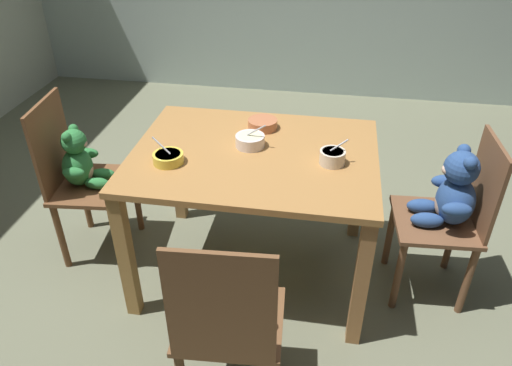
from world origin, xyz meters
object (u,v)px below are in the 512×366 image
object	(u,v)px
dining_table	(254,172)
porridge_bowl_terracotta_far_center	(262,124)
porridge_bowl_white_center	(250,141)
teddy_chair_near_right	(451,202)
porridge_bowl_cream_near_right	(332,157)
teddy_chair_near_front	(227,314)
teddy_chair_near_left	(80,170)
porridge_bowl_yellow_near_left	(168,158)

from	to	relation	value
dining_table	porridge_bowl_terracotta_far_center	xyz separation A→B (m)	(-0.00, 0.25, 0.13)
porridge_bowl_white_center	porridge_bowl_terracotta_far_center	world-z (taller)	porridge_bowl_white_center
dining_table	teddy_chair_near_right	xyz separation A→B (m)	(0.93, 0.02, -0.08)
porridge_bowl_white_center	porridge_bowl_cream_near_right	world-z (taller)	porridge_bowl_white_center
dining_table	porridge_bowl_cream_near_right	xyz separation A→B (m)	(0.36, -0.04, 0.14)
teddy_chair_near_front	porridge_bowl_cream_near_right	world-z (taller)	teddy_chair_near_front
dining_table	teddy_chair_near_left	bearing A→B (deg)	177.90
teddy_chair_near_right	porridge_bowl_white_center	world-z (taller)	teddy_chair_near_right
teddy_chair_near_front	porridge_bowl_white_center	world-z (taller)	teddy_chair_near_front
porridge_bowl_white_center	porridge_bowl_yellow_near_left	size ratio (longest dim) A/B	1.02
teddy_chair_near_left	teddy_chair_near_right	bearing A→B (deg)	-6.10
teddy_chair_near_right	porridge_bowl_terracotta_far_center	world-z (taller)	teddy_chair_near_right
teddy_chair_near_right	porridge_bowl_terracotta_far_center	size ratio (longest dim) A/B	5.77
teddy_chair_near_left	porridge_bowl_white_center	bearing A→B (deg)	-4.12
teddy_chair_near_right	teddy_chair_near_front	size ratio (longest dim) A/B	0.95
teddy_chair_near_right	porridge_bowl_cream_near_right	distance (m)	0.61
teddy_chair_near_front	dining_table	bearing A→B (deg)	-1.07
dining_table	porridge_bowl_white_center	bearing A→B (deg)	117.60
porridge_bowl_white_center	porridge_bowl_cream_near_right	distance (m)	0.41
dining_table	porridge_bowl_cream_near_right	bearing A→B (deg)	-6.48
dining_table	porridge_bowl_white_center	world-z (taller)	porridge_bowl_white_center
teddy_chair_near_front	porridge_bowl_terracotta_far_center	size ratio (longest dim) A/B	6.07
teddy_chair_near_left	porridge_bowl_yellow_near_left	xyz separation A→B (m)	(0.57, -0.19, 0.24)
porridge_bowl_cream_near_right	teddy_chair_near_front	bearing A→B (deg)	-113.12
dining_table	porridge_bowl_white_center	size ratio (longest dim) A/B	7.74
porridge_bowl_cream_near_right	porridge_bowl_yellow_near_left	bearing A→B (deg)	-171.07
dining_table	teddy_chair_near_left	distance (m)	0.94
dining_table	porridge_bowl_yellow_near_left	xyz separation A→B (m)	(-0.37, -0.16, 0.13)
dining_table	porridge_bowl_white_center	xyz separation A→B (m)	(-0.03, 0.06, 0.14)
porridge_bowl_yellow_near_left	teddy_chair_near_front	bearing A→B (deg)	-57.70
porridge_bowl_cream_near_right	teddy_chair_near_left	bearing A→B (deg)	176.67
porridge_bowl_white_center	dining_table	bearing A→B (deg)	-62.40
porridge_bowl_yellow_near_left	porridge_bowl_white_center	bearing A→B (deg)	32.25
dining_table	teddy_chair_near_left	size ratio (longest dim) A/B	1.28
teddy_chair_near_front	teddy_chair_near_right	bearing A→B (deg)	-51.45
teddy_chair_near_right	porridge_bowl_yellow_near_left	distance (m)	1.33
dining_table	porridge_bowl_cream_near_right	distance (m)	0.39
porridge_bowl_yellow_near_left	porridge_bowl_cream_near_right	distance (m)	0.74
porridge_bowl_terracotta_far_center	porridge_bowl_cream_near_right	xyz separation A→B (m)	(0.36, -0.30, 0.01)
teddy_chair_near_right	teddy_chair_near_front	bearing A→B (deg)	38.92
teddy_chair_near_right	teddy_chair_near_front	xyz separation A→B (m)	(-0.89, -0.82, -0.03)
teddy_chair_near_left	porridge_bowl_white_center	world-z (taller)	teddy_chair_near_left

